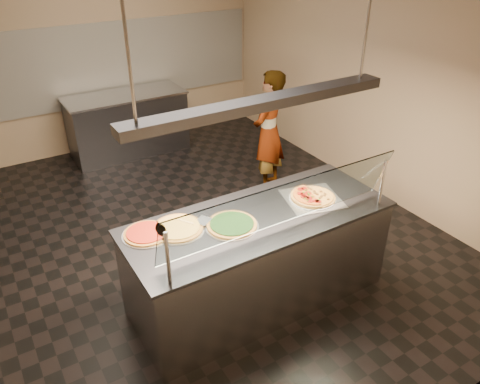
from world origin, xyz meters
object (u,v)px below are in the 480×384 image
worker (269,132)px  pizza_spatula (193,221)px  pizza_cheese (177,228)px  perforated_tray (312,198)px  half_pizza_pepperoni (304,198)px  pizza_tomato (146,233)px  heat_lamp_housing (262,103)px  sneeze_guard (285,205)px  prep_table (128,124)px  serving_counter (259,259)px  pizza_spinach (231,224)px  half_pizza_sausage (321,193)px

worker → pizza_spatula: bearing=9.5°
pizza_cheese → perforated_tray: bearing=-8.8°
half_pizza_pepperoni → pizza_tomato: (-1.42, 0.25, -0.02)m
worker → heat_lamp_housing: size_ratio=0.70×
sneeze_guard → pizza_tomato: size_ratio=5.38×
prep_table → heat_lamp_housing: 4.11m
pizza_cheese → serving_counter: bearing=-15.1°
pizza_spinach → prep_table: size_ratio=0.26×
half_pizza_sausage → prep_table: (-0.56, 3.84, -0.49)m
half_pizza_sausage → pizza_spatula: size_ratio=1.69×
pizza_spinach → pizza_cheese: pizza_spinach is taller
perforated_tray → sneeze_guard: bearing=-149.7°
half_pizza_pepperoni → pizza_spinach: size_ratio=0.98×
half_pizza_pepperoni → pizza_cheese: size_ratio=1.00×
worker → heat_lamp_housing: 2.48m
prep_table → heat_lamp_housing: bearing=-91.8°
prep_table → heat_lamp_housing: heat_lamp_housing is taller
perforated_tray → prep_table: bearing=96.8°
prep_table → worker: size_ratio=1.10×
half_pizza_pepperoni → pizza_spinach: (-0.76, 0.00, -0.02)m
pizza_cheese → worker: (2.00, 1.58, -0.14)m
perforated_tray → pizza_spinach: (-0.86, 0.01, 0.01)m
serving_counter → half_pizza_pepperoni: size_ratio=5.35×
perforated_tray → pizza_tomato: (-1.52, 0.25, 0.01)m
half_pizza_pepperoni → prep_table: bearing=95.4°
half_pizza_pepperoni → prep_table: 3.89m
half_pizza_pepperoni → serving_counter: bearing=179.1°
serving_counter → heat_lamp_housing: size_ratio=1.04×
perforated_tray → pizza_cheese: size_ratio=1.35×
pizza_spinach → pizza_spatula: (-0.26, 0.19, 0.01)m
serving_counter → worker: 2.22m
perforated_tray → worker: bearing=67.5°
serving_counter → worker: size_ratio=1.48×
perforated_tray → prep_table: (-0.46, 3.84, -0.47)m
pizza_spatula → worker: 2.44m
perforated_tray → half_pizza_sausage: (0.10, 0.00, 0.02)m
sneeze_guard → pizza_tomato: sneeze_guard is taller
perforated_tray → half_pizza_pepperoni: 0.10m
sneeze_guard → pizza_spatula: sneeze_guard is taller
pizza_cheese → pizza_spinach: bearing=-25.1°
half_pizza_pepperoni → pizza_tomato: size_ratio=1.12×
serving_counter → pizza_spatula: size_ratio=9.02×
serving_counter → pizza_tomato: 1.09m
heat_lamp_housing → worker: bearing=53.4°
half_pizza_pepperoni → worker: 1.96m
pizza_spinach → pizza_spatula: size_ratio=1.71×
prep_table → half_pizza_pepperoni: bearing=-84.6°
half_pizza_pepperoni → pizza_spinach: bearing=179.6°
serving_counter → perforated_tray: (0.57, -0.01, 0.47)m
half_pizza_sausage → half_pizza_pepperoni: bearing=180.0°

